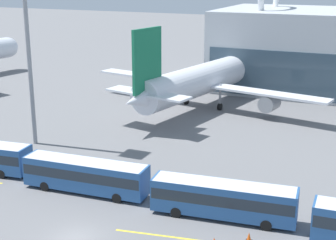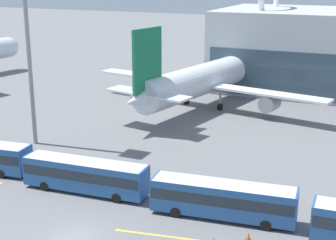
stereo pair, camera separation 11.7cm
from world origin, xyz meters
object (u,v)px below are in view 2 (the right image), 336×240
(shuttle_bus_3, at_px, (223,198))
(traffic_cone_1, at_px, (248,237))
(airliner_at_gate_far, at_px, (206,78))
(shuttle_bus_2, at_px, (85,174))

(shuttle_bus_3, bearing_deg, traffic_cone_1, -49.81)
(airliner_at_gate_far, height_order, shuttle_bus_2, airliner_at_gate_far)
(shuttle_bus_2, bearing_deg, shuttle_bus_3, -2.86)
(airliner_at_gate_far, bearing_deg, shuttle_bus_2, -168.10)
(shuttle_bus_3, height_order, traffic_cone_1, shuttle_bus_3)
(shuttle_bus_2, bearing_deg, airliner_at_gate_far, 87.38)
(airliner_at_gate_far, height_order, shuttle_bus_3, airliner_at_gate_far)
(shuttle_bus_2, xyz_separation_m, traffic_cone_1, (17.88, -2.96, -1.57))
(shuttle_bus_2, relative_size, shuttle_bus_3, 0.99)
(shuttle_bus_2, xyz_separation_m, shuttle_bus_3, (14.56, 0.21, 0.00))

